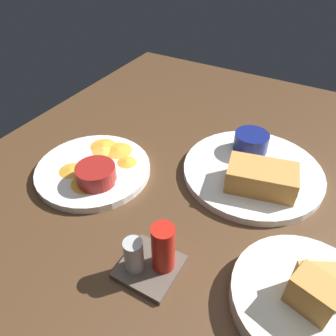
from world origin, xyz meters
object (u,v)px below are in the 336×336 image
object	(u,v)px
plate_sandwich_main	(252,172)
bread_basket_rear	(306,298)
ramekin_light_gravy	(96,174)
spoon_by_gravy_ramekin	(107,177)
plate_chips_companion	(93,170)
sandwich_half_near	(261,178)
condiment_caddy	(152,256)
ramekin_dark_sauce	(253,142)
spoon_by_dark_ramekin	(247,164)

from	to	relation	value
plate_sandwich_main	bread_basket_rear	size ratio (longest dim) A/B	1.39
ramekin_light_gravy	spoon_by_gravy_ramekin	xyz separation A→B (cm)	(-1.24, -1.61, -1.54)
plate_chips_companion	ramekin_light_gravy	xyz separation A→B (cm)	(-3.61, 3.01, 2.71)
sandwich_half_near	condiment_caddy	size ratio (longest dim) A/B	1.52
ramekin_dark_sauce	plate_chips_companion	bearing A→B (deg)	39.21
ramekin_dark_sauce	condiment_caddy	xyz separation A→B (cm)	(3.85, 36.06, -0.47)
plate_sandwich_main	condiment_caddy	bearing A→B (deg)	78.18
plate_sandwich_main	ramekin_dark_sauce	world-z (taller)	ramekin_dark_sauce
plate_chips_companion	bread_basket_rear	size ratio (longest dim) A/B	1.15
ramekin_dark_sauce	condiment_caddy	world-z (taller)	condiment_caddy
spoon_by_dark_ramekin	ramekin_light_gravy	distance (cm)	31.43
sandwich_half_near	ramekin_light_gravy	size ratio (longest dim) A/B	1.83
ramekin_light_gravy	bread_basket_rear	size ratio (longest dim) A/B	0.38
ramekin_dark_sauce	bread_basket_rear	xyz separation A→B (cm)	(-18.14, 30.65, -1.71)
spoon_by_dark_ramekin	spoon_by_gravy_ramekin	distance (cm)	29.42
plate_chips_companion	bread_basket_rear	distance (cm)	46.16
plate_chips_companion	sandwich_half_near	bearing A→B (deg)	-160.69
ramekin_light_gravy	sandwich_half_near	bearing A→B (deg)	-153.50
spoon_by_gravy_ramekin	bread_basket_rear	world-z (taller)	bread_basket_rear
sandwich_half_near	bread_basket_rear	distance (cm)	23.72
spoon_by_gravy_ramekin	condiment_caddy	xyz separation A→B (cm)	(-18.52, 12.45, 1.44)
ramekin_dark_sauce	ramekin_light_gravy	size ratio (longest dim) A/B	0.95
plate_sandwich_main	spoon_by_dark_ramekin	distance (cm)	1.87
plate_sandwich_main	bread_basket_rear	world-z (taller)	bread_basket_rear
ramekin_dark_sauce	spoon_by_dark_ramekin	size ratio (longest dim) A/B	0.75
sandwich_half_near	spoon_by_dark_ramekin	distance (cm)	6.95
condiment_caddy	sandwich_half_near	bearing A→B (deg)	-109.82
bread_basket_rear	ramekin_dark_sauce	bearing A→B (deg)	-59.39
ramekin_light_gravy	spoon_by_gravy_ramekin	world-z (taller)	ramekin_light_gravy
plate_sandwich_main	ramekin_dark_sauce	distance (cm)	7.23
sandwich_half_near	ramekin_light_gravy	world-z (taller)	sandwich_half_near
spoon_by_gravy_ramekin	sandwich_half_near	bearing A→B (deg)	-155.18
plate_sandwich_main	bread_basket_rear	xyz separation A→B (cm)	(-15.72, 24.57, 1.37)
plate_chips_companion	bread_basket_rear	xyz separation A→B (cm)	(-45.36, 8.45, 1.37)
ramekin_light_gravy	bread_basket_rear	xyz separation A→B (cm)	(-41.75, 5.44, -1.34)
ramekin_dark_sauce	ramekin_light_gravy	bearing A→B (deg)	46.89
spoon_by_gravy_ramekin	condiment_caddy	distance (cm)	22.36
spoon_by_dark_ramekin	condiment_caddy	bearing A→B (deg)	80.92
plate_sandwich_main	ramekin_light_gravy	size ratio (longest dim) A/B	3.69
condiment_caddy	plate_sandwich_main	bearing A→B (deg)	-101.82
ramekin_light_gravy	bread_basket_rear	bearing A→B (deg)	172.58
ramekin_light_gravy	spoon_by_gravy_ramekin	bearing A→B (deg)	-127.65
bread_basket_rear	ramekin_light_gravy	bearing A→B (deg)	-7.42
plate_sandwich_main	spoon_by_dark_ramekin	bearing A→B (deg)	-14.13
sandwich_half_near	bread_basket_rear	size ratio (longest dim) A/B	0.69
sandwich_half_near	spoon_by_gravy_ramekin	xyz separation A→B (cm)	(27.61, 12.77, -2.04)
sandwich_half_near	spoon_by_gravy_ramekin	world-z (taller)	sandwich_half_near
spoon_by_dark_ramekin	ramekin_light_gravy	size ratio (longest dim) A/B	1.26
plate_sandwich_main	bread_basket_rear	bearing A→B (deg)	122.61
plate_sandwich_main	ramekin_dark_sauce	size ratio (longest dim) A/B	3.88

